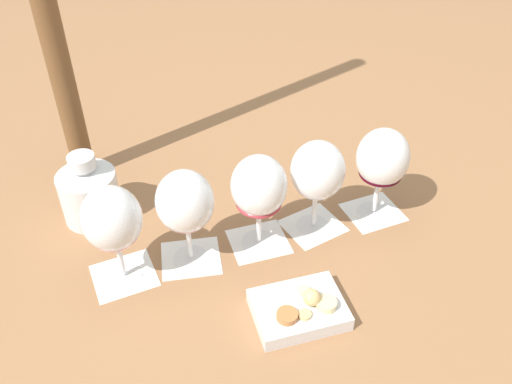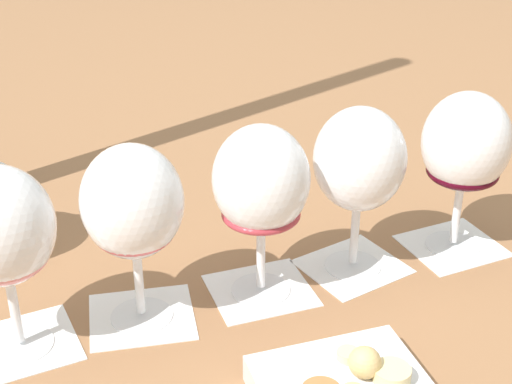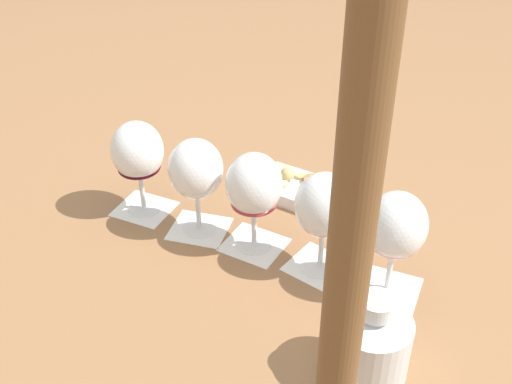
# 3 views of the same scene
# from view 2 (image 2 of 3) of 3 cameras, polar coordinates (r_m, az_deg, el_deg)

# --- Properties ---
(ground_plane) EXTENTS (8.00, 8.00, 0.00)m
(ground_plane) POSITION_cam_2_polar(r_m,az_deg,el_deg) (0.86, 0.03, -7.01)
(ground_plane) COLOR #936642
(tasting_card_0) EXTENTS (0.13, 0.12, 0.00)m
(tasting_card_0) POSITION_cam_2_polar(r_m,az_deg,el_deg) (0.81, -16.74, -10.61)
(tasting_card_0) COLOR white
(tasting_card_0) RESTS_ON ground_plane
(tasting_card_1) EXTENTS (0.14, 0.14, 0.00)m
(tasting_card_1) POSITION_cam_2_polar(r_m,az_deg,el_deg) (0.82, -8.31, -8.93)
(tasting_card_1) COLOR white
(tasting_card_1) RESTS_ON ground_plane
(tasting_card_2) EXTENTS (0.14, 0.13, 0.00)m
(tasting_card_2) POSITION_cam_2_polar(r_m,az_deg,el_deg) (0.85, 0.34, -7.14)
(tasting_card_2) COLOR white
(tasting_card_2) RESTS_ON ground_plane
(tasting_card_3) EXTENTS (0.12, 0.11, 0.00)m
(tasting_card_3) POSITION_cam_2_polar(r_m,az_deg,el_deg) (0.90, 7.03, -5.36)
(tasting_card_3) COLOR white
(tasting_card_3) RESTS_ON ground_plane
(tasting_card_4) EXTENTS (0.13, 0.13, 0.00)m
(tasting_card_4) POSITION_cam_2_polar(r_m,az_deg,el_deg) (0.96, 14.09, -3.79)
(tasting_card_4) COLOR white
(tasting_card_4) RESTS_ON ground_plane
(wine_glass_0) EXTENTS (0.10, 0.10, 0.19)m
(wine_glass_0) POSITION_cam_2_polar(r_m,az_deg,el_deg) (0.74, -18.05, -2.91)
(wine_glass_0) COLOR white
(wine_glass_0) RESTS_ON tasting_card_0
(wine_glass_1) EXTENTS (0.10, 0.10, 0.19)m
(wine_glass_1) POSITION_cam_2_polar(r_m,az_deg,el_deg) (0.76, -8.95, -1.22)
(wine_glass_1) COLOR white
(wine_glass_1) RESTS_ON tasting_card_1
(wine_glass_2) EXTENTS (0.10, 0.10, 0.19)m
(wine_glass_2) POSITION_cam_2_polar(r_m,az_deg,el_deg) (0.79, 0.37, 0.49)
(wine_glass_2) COLOR white
(wine_glass_2) RESTS_ON tasting_card_2
(wine_glass_3) EXTENTS (0.10, 0.10, 0.19)m
(wine_glass_3) POSITION_cam_2_polar(r_m,az_deg,el_deg) (0.84, 7.53, 1.90)
(wine_glass_3) COLOR white
(wine_glass_3) RESTS_ON tasting_card_3
(wine_glass_4) EXTENTS (0.10, 0.10, 0.19)m
(wine_glass_4) POSITION_cam_2_polar(r_m,az_deg,el_deg) (0.90, 15.01, 3.11)
(wine_glass_4) COLOR white
(wine_glass_4) RESTS_ON tasting_card_4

